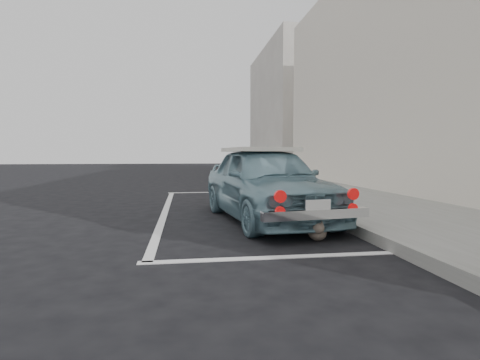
# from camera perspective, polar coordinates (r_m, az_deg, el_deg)

# --- Properties ---
(ground) EXTENTS (80.00, 80.00, 0.00)m
(ground) POSITION_cam_1_polar(r_m,az_deg,el_deg) (4.55, -1.80, -10.30)
(ground) COLOR black
(ground) RESTS_ON ground
(sidewalk) EXTENTS (2.80, 40.00, 0.15)m
(sidewalk) POSITION_cam_1_polar(r_m,az_deg,el_deg) (7.45, 21.62, -4.38)
(sidewalk) COLOR slate
(sidewalk) RESTS_ON ground
(shop_building) EXTENTS (3.50, 18.00, 7.00)m
(shop_building) POSITION_cam_1_polar(r_m,az_deg,el_deg) (11.07, 31.38, 15.75)
(shop_building) COLOR silver
(shop_building) RESTS_ON ground
(building_far) EXTENTS (3.50, 10.00, 8.00)m
(building_far) POSITION_cam_1_polar(r_m,az_deg,el_deg) (25.49, 7.48, 10.44)
(building_far) COLOR #ACA49C
(building_far) RESTS_ON ground
(pline_rear) EXTENTS (3.00, 0.12, 0.01)m
(pline_rear) POSITION_cam_1_polar(r_m,az_deg,el_deg) (4.16, 5.99, -11.63)
(pline_rear) COLOR silver
(pline_rear) RESTS_ON ground
(pline_front) EXTENTS (3.00, 0.12, 0.01)m
(pline_front) POSITION_cam_1_polar(r_m,az_deg,el_deg) (10.99, -3.04, -1.86)
(pline_front) COLOR silver
(pline_front) RESTS_ON ground
(pline_side) EXTENTS (0.12, 7.00, 0.01)m
(pline_side) POSITION_cam_1_polar(r_m,az_deg,el_deg) (7.48, -11.32, -4.69)
(pline_side) COLOR silver
(pline_side) RESTS_ON ground
(retro_coupe) EXTENTS (2.00, 3.91, 1.27)m
(retro_coupe) POSITION_cam_1_polar(r_m,az_deg,el_deg) (6.36, 3.98, -0.35)
(retro_coupe) COLOR #719AA7
(retro_coupe) RESTS_ON ground
(cat) EXTENTS (0.33, 0.53, 0.29)m
(cat) POSITION_cam_1_polar(r_m,az_deg,el_deg) (4.99, 11.74, -7.54)
(cat) COLOR #6B5F51
(cat) RESTS_ON ground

